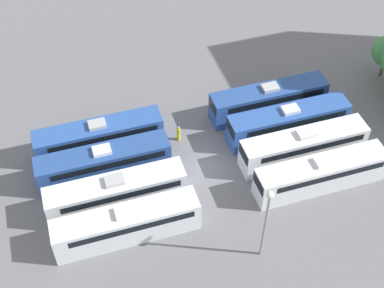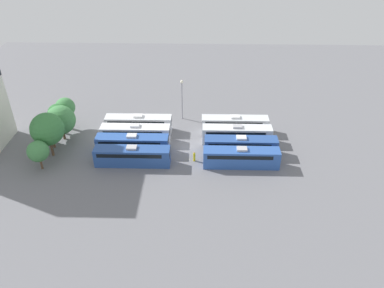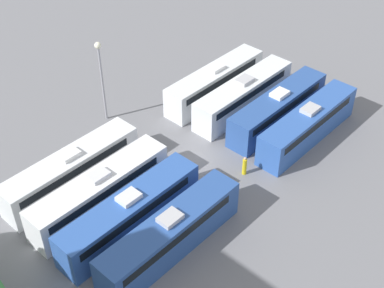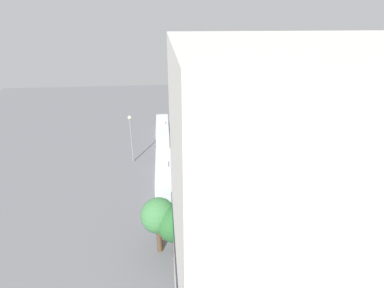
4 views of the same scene
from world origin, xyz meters
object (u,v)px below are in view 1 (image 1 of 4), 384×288
(bus_0, at_px, (100,136))
(bus_6, at_px, (304,145))
(bus_5, at_px, (289,121))
(bus_4, at_px, (269,99))
(light_pole, at_px, (267,214))
(bus_1, at_px, (104,162))
(bus_7, at_px, (321,173))
(bus_3, at_px, (127,223))
(bus_2, at_px, (117,192))
(worker_person, at_px, (179,134))

(bus_0, distance_m, bus_6, 19.10)
(bus_5, height_order, bus_6, same)
(bus_4, distance_m, light_pole, 17.51)
(bus_1, relative_size, bus_7, 1.00)
(bus_0, height_order, bus_3, same)
(bus_2, distance_m, worker_person, 9.40)
(bus_3, relative_size, light_pole, 1.51)
(bus_6, distance_m, worker_person, 11.91)
(bus_4, distance_m, bus_6, 6.92)
(bus_3, distance_m, light_pole, 11.58)
(bus_7, bearing_deg, bus_3, -89.68)
(bus_4, bearing_deg, light_pole, -25.02)
(light_pole, bearing_deg, bus_0, -147.07)
(bus_0, relative_size, bus_7, 1.00)
(bus_1, height_order, bus_4, same)
(bus_2, bearing_deg, bus_3, 2.04)
(bus_1, height_order, bus_7, same)
(bus_5, relative_size, bus_6, 1.00)
(bus_2, xyz_separation_m, bus_3, (3.44, 0.12, 0.00))
(bus_6, xyz_separation_m, bus_7, (3.53, -0.03, 0.00))
(bus_1, bearing_deg, bus_2, 5.48)
(bus_5, xyz_separation_m, bus_6, (3.37, -0.00, 0.00))
(bus_0, bearing_deg, bus_5, 78.84)
(bus_5, xyz_separation_m, bus_7, (6.90, -0.03, 0.00))
(bus_0, bearing_deg, bus_6, 68.87)
(bus_2, height_order, bus_7, same)
(bus_0, distance_m, light_pole, 18.83)
(light_pole, bearing_deg, bus_1, -139.83)
(bus_1, height_order, worker_person, bus_1)
(bus_0, bearing_deg, bus_4, 90.05)
(bus_7, bearing_deg, bus_0, -120.35)
(bus_3, xyz_separation_m, bus_5, (-7.00, 17.54, 0.00))
(bus_2, relative_size, bus_6, 1.00)
(bus_4, distance_m, bus_5, 3.57)
(bus_0, xyz_separation_m, bus_6, (6.89, 17.81, 0.00))
(bus_6, bearing_deg, bus_1, -101.07)
(bus_7, bearing_deg, bus_1, -111.41)
(bus_3, xyz_separation_m, bus_6, (-3.63, 17.54, 0.00))
(bus_4, relative_size, bus_5, 1.00)
(bus_1, height_order, bus_3, same)
(bus_1, distance_m, bus_7, 19.32)
(bus_3, height_order, bus_5, same)
(bus_4, bearing_deg, worker_person, -83.29)
(bus_4, bearing_deg, bus_7, 2.83)
(bus_0, bearing_deg, bus_1, -3.50)
(bus_5, bearing_deg, bus_4, -171.15)
(bus_4, distance_m, worker_person, 9.96)
(bus_3, height_order, bus_7, same)
(bus_1, distance_m, bus_2, 3.73)
(bus_0, relative_size, bus_6, 1.00)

